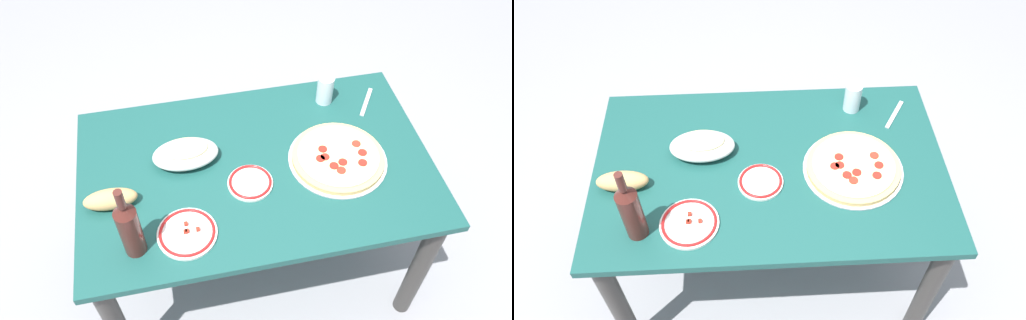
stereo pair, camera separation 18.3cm
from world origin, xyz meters
TOP-DOWN VIEW (x-y plane):
  - ground_plane at (0.00, 0.00)m, footprint 8.00×8.00m
  - dining_table at (0.00, 0.00)m, footprint 1.28×0.81m
  - pepperoni_pizza at (-0.30, 0.04)m, footprint 0.36×0.36m
  - baked_pasta_dish at (0.25, -0.08)m, footprint 0.24×0.15m
  - wine_bottle at (0.45, 0.26)m, footprint 0.07×0.07m
  - water_glass at (-0.34, -0.28)m, footprint 0.07×0.07m
  - side_plate_near at (0.28, 0.24)m, footprint 0.20×0.20m
  - side_plate_far at (0.04, 0.08)m, footprint 0.16×0.16m
  - bread_loaf at (0.52, 0.07)m, footprint 0.18×0.08m
  - fork_left at (-0.51, -0.24)m, footprint 0.10×0.15m

SIDE VIEW (x-z plane):
  - ground_plane at x=0.00m, z-range 0.00..0.00m
  - dining_table at x=0.00m, z-range 0.23..0.93m
  - fork_left at x=-0.51m, z-range 0.70..0.71m
  - side_plate_far at x=0.04m, z-range 0.70..0.72m
  - side_plate_near at x=0.28m, z-range 0.70..0.72m
  - pepperoni_pizza at x=-0.30m, z-range 0.70..0.73m
  - bread_loaf at x=0.52m, z-range 0.70..0.77m
  - baked_pasta_dish at x=0.25m, z-range 0.70..0.78m
  - water_glass at x=-0.34m, z-range 0.70..0.82m
  - wine_bottle at x=0.45m, z-range 0.67..0.97m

